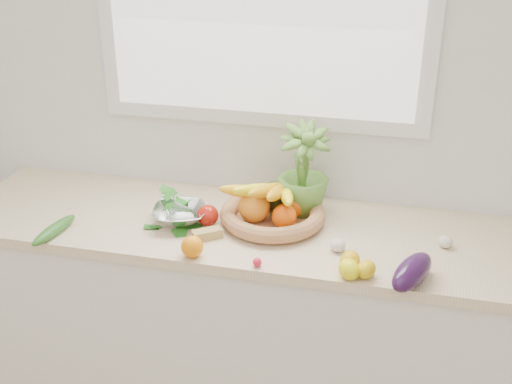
% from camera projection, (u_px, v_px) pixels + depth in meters
% --- Properties ---
extents(back_wall, '(4.50, 0.02, 2.70)m').
position_uv_depth(back_wall, '(262.00, 87.00, 2.50)').
color(back_wall, white).
rests_on(back_wall, ground).
extents(counter_cabinet, '(2.20, 0.58, 0.86)m').
position_uv_depth(counter_cabinet, '(245.00, 324.00, 2.64)').
color(counter_cabinet, silver).
rests_on(counter_cabinet, ground).
extents(countertop, '(2.24, 0.62, 0.04)m').
position_uv_depth(countertop, '(244.00, 229.00, 2.45)').
color(countertop, beige).
rests_on(countertop, counter_cabinet).
extents(orange_loose, '(0.09, 0.09, 0.08)m').
position_uv_depth(orange_loose, '(192.00, 247.00, 2.21)').
color(orange_loose, orange).
rests_on(orange_loose, countertop).
extents(lemon_a, '(0.08, 0.09, 0.06)m').
position_uv_depth(lemon_a, '(350.00, 260.00, 2.14)').
color(lemon_a, gold).
rests_on(lemon_a, countertop).
extents(lemon_b, '(0.08, 0.09, 0.06)m').
position_uv_depth(lemon_b, '(366.00, 269.00, 2.09)').
color(lemon_b, gold).
rests_on(lemon_b, countertop).
extents(lemon_c, '(0.10, 0.11, 0.07)m').
position_uv_depth(lemon_c, '(349.00, 269.00, 2.09)').
color(lemon_c, yellow).
rests_on(lemon_c, countertop).
extents(apple, '(0.09, 0.09, 0.08)m').
position_uv_depth(apple, '(208.00, 215.00, 2.41)').
color(apple, '#AC180D').
rests_on(apple, countertop).
extents(ginger, '(0.11, 0.10, 0.03)m').
position_uv_depth(ginger, '(207.00, 234.00, 2.33)').
color(ginger, tan).
rests_on(ginger, countertop).
extents(garlic_a, '(0.05, 0.05, 0.04)m').
position_uv_depth(garlic_a, '(266.00, 236.00, 2.31)').
color(garlic_a, white).
rests_on(garlic_a, countertop).
extents(garlic_b, '(0.06, 0.06, 0.04)m').
position_uv_depth(garlic_b, '(446.00, 242.00, 2.27)').
color(garlic_b, silver).
rests_on(garlic_b, countertop).
extents(garlic_c, '(0.06, 0.06, 0.05)m').
position_uv_depth(garlic_c, '(338.00, 245.00, 2.25)').
color(garlic_c, beige).
rests_on(garlic_c, countertop).
extents(eggplant, '(0.17, 0.25, 0.09)m').
position_uv_depth(eggplant, '(412.00, 272.00, 2.05)').
color(eggplant, '#290E35').
rests_on(eggplant, countertop).
extents(cucumber, '(0.08, 0.25, 0.04)m').
position_uv_depth(cucumber, '(54.00, 230.00, 2.35)').
color(cucumber, '#1A5017').
rests_on(cucumber, countertop).
extents(radish, '(0.04, 0.04, 0.03)m').
position_uv_depth(radish, '(257.00, 262.00, 2.16)').
color(radish, red).
rests_on(radish, countertop).
extents(potted_herb, '(0.25, 0.25, 0.36)m').
position_uv_depth(potted_herb, '(303.00, 170.00, 2.43)').
color(potted_herb, '#578731').
rests_on(potted_herb, countertop).
extents(fruit_basket, '(0.53, 0.53, 0.20)m').
position_uv_depth(fruit_basket, '(272.00, 209.00, 2.43)').
color(fruit_basket, tan).
rests_on(fruit_basket, countertop).
extents(colander_with_spinach, '(0.25, 0.25, 0.11)m').
position_uv_depth(colander_with_spinach, '(179.00, 210.00, 2.42)').
color(colander_with_spinach, white).
rests_on(colander_with_spinach, countertop).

